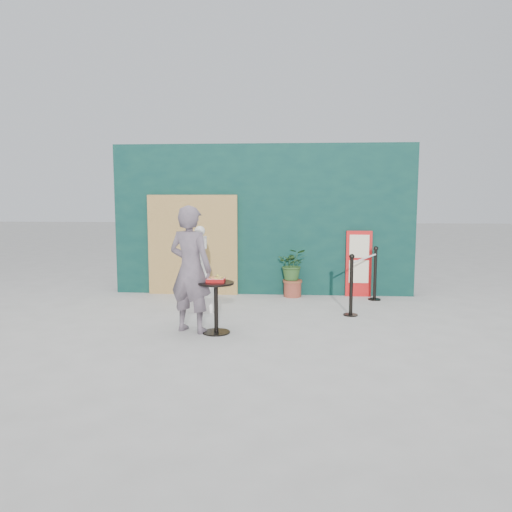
# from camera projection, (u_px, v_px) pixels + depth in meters

# --- Properties ---
(ground) EXTENTS (60.00, 60.00, 0.00)m
(ground) POSITION_uv_depth(u_px,v_px,m) (250.00, 336.00, 7.10)
(ground) COLOR #ADAAA5
(ground) RESTS_ON ground
(back_wall) EXTENTS (6.00, 0.30, 3.00)m
(back_wall) POSITION_uv_depth(u_px,v_px,m) (263.00, 220.00, 10.04)
(back_wall) COLOR #092C2A
(back_wall) RESTS_ON ground
(bamboo_fence) EXTENTS (1.80, 0.08, 2.00)m
(bamboo_fence) POSITION_uv_depth(u_px,v_px,m) (193.00, 245.00, 9.99)
(bamboo_fence) COLOR tan
(bamboo_fence) RESTS_ON ground
(woman) EXTENTS (0.79, 0.65, 1.85)m
(woman) POSITION_uv_depth(u_px,v_px,m) (191.00, 269.00, 7.22)
(woman) COLOR slate
(woman) RESTS_ON ground
(menu_board) EXTENTS (0.50, 0.07, 1.30)m
(menu_board) POSITION_uv_depth(u_px,v_px,m) (359.00, 264.00, 9.81)
(menu_board) COLOR red
(menu_board) RESTS_ON ground
(statue) EXTENTS (0.57, 0.57, 1.47)m
(statue) POSITION_uv_depth(u_px,v_px,m) (200.00, 276.00, 8.66)
(statue) COLOR white
(statue) RESTS_ON ground
(cafe_table) EXTENTS (0.52, 0.52, 0.75)m
(cafe_table) POSITION_uv_depth(u_px,v_px,m) (216.00, 299.00, 7.19)
(cafe_table) COLOR black
(cafe_table) RESTS_ON ground
(food_basket) EXTENTS (0.26, 0.19, 0.11)m
(food_basket) POSITION_uv_depth(u_px,v_px,m) (216.00, 279.00, 7.15)
(food_basket) COLOR #AA1212
(food_basket) RESTS_ON cafe_table
(planter) EXTENTS (0.56, 0.49, 0.96)m
(planter) POSITION_uv_depth(u_px,v_px,m) (293.00, 269.00, 9.79)
(planter) COLOR #983C32
(planter) RESTS_ON ground
(stanchion_barrier) EXTENTS (0.84, 1.54, 1.03)m
(stanchion_barrier) POSITION_uv_depth(u_px,v_px,m) (364.00, 280.00, 8.87)
(stanchion_barrier) COLOR black
(stanchion_barrier) RESTS_ON ground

